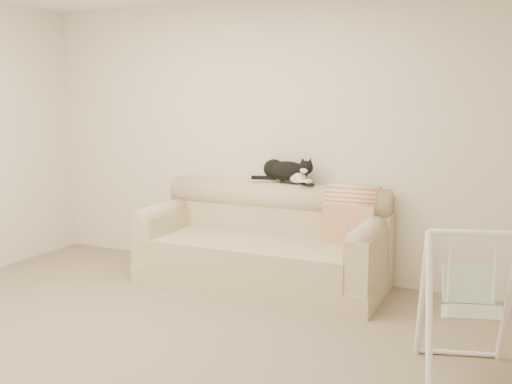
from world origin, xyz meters
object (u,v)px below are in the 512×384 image
(remote_b, at_px, (307,184))
(tuxedo_cat, at_px, (287,171))
(baby_swing, at_px, (470,304))
(sofa, at_px, (264,245))
(remote_a, at_px, (290,182))

(remote_b, distance_m, tuxedo_cat, 0.24)
(remote_b, xyz_separation_m, baby_swing, (1.52, -1.35, -0.45))
(sofa, height_order, tuxedo_cat, tuxedo_cat)
(tuxedo_cat, relative_size, baby_swing, 0.68)
(remote_b, relative_size, tuxedo_cat, 0.26)
(tuxedo_cat, distance_m, baby_swing, 2.28)
(remote_b, height_order, baby_swing, remote_b)
(tuxedo_cat, bearing_deg, baby_swing, -38.32)
(remote_a, relative_size, baby_swing, 0.20)
(remote_b, xyz_separation_m, tuxedo_cat, (-0.21, 0.02, 0.10))
(sofa, height_order, baby_swing, baby_swing)
(remote_b, bearing_deg, remote_a, 175.43)
(sofa, xyz_separation_m, baby_swing, (1.85, -1.12, 0.10))
(sofa, height_order, remote_b, remote_b)
(remote_b, bearing_deg, sofa, -144.85)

